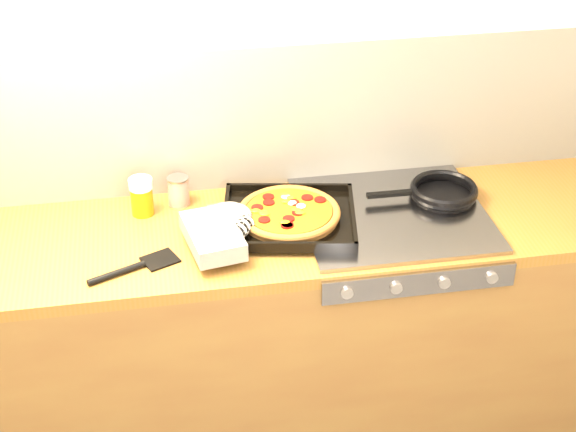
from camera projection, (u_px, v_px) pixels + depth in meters
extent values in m
plane|color=#EDE3C7|center=(241.00, 90.00, 2.87)|extent=(3.20, 0.00, 3.20)
cube|color=silver|center=(242.00, 119.00, 2.92)|extent=(3.20, 0.02, 0.50)
cube|color=brown|center=(259.00, 343.00, 3.05)|extent=(3.20, 0.60, 0.86)
cube|color=brown|center=(256.00, 234.00, 2.82)|extent=(3.20, 0.60, 0.04)
cube|color=gray|center=(419.00, 282.00, 2.65)|extent=(0.60, 0.03, 0.08)
cylinder|color=#A5A5AA|center=(347.00, 293.00, 2.60)|extent=(0.04, 0.02, 0.04)
cylinder|color=#A5A5AA|center=(396.00, 287.00, 2.62)|extent=(0.04, 0.02, 0.04)
cylinder|color=#A5A5AA|center=(444.00, 282.00, 2.65)|extent=(0.04, 0.02, 0.04)
cylinder|color=#A5A5AA|center=(492.00, 277.00, 2.67)|extent=(0.04, 0.02, 0.04)
cube|color=gray|center=(393.00, 215.00, 2.87)|extent=(0.60, 0.56, 0.02)
cube|color=black|center=(289.00, 220.00, 2.81)|extent=(0.48, 0.43, 0.01)
cube|color=black|center=(289.00, 187.00, 2.96)|extent=(0.42, 0.09, 0.02)
cube|color=black|center=(289.00, 246.00, 2.65)|extent=(0.42, 0.09, 0.02)
cube|color=black|center=(353.00, 215.00, 2.80)|extent=(0.08, 0.36, 0.02)
cube|color=black|center=(225.00, 215.00, 2.80)|extent=(0.08, 0.36, 0.02)
cylinder|color=#9E662E|center=(289.00, 215.00, 2.80)|extent=(0.36, 0.36, 0.02)
torus|color=#9E662E|center=(289.00, 212.00, 2.80)|extent=(0.38, 0.38, 0.03)
cylinder|color=#BE5F17|center=(289.00, 212.00, 2.80)|extent=(0.32, 0.32, 0.01)
cylinder|color=maroon|center=(298.00, 212.00, 2.78)|extent=(0.04, 0.04, 0.01)
cylinder|color=maroon|center=(268.00, 197.00, 2.86)|extent=(0.04, 0.04, 0.01)
cylinder|color=maroon|center=(287.00, 225.00, 2.71)|extent=(0.04, 0.04, 0.01)
cylinder|color=maroon|center=(257.00, 207.00, 2.81)|extent=(0.04, 0.04, 0.01)
cylinder|color=maroon|center=(307.00, 198.00, 2.86)|extent=(0.04, 0.04, 0.01)
cylinder|color=maroon|center=(293.00, 202.00, 2.83)|extent=(0.04, 0.04, 0.01)
cylinder|color=maroon|center=(264.00, 220.00, 2.74)|extent=(0.04, 0.04, 0.01)
cylinder|color=maroon|center=(320.00, 200.00, 2.85)|extent=(0.04, 0.04, 0.01)
cylinder|color=maroon|center=(288.00, 225.00, 2.72)|extent=(0.04, 0.04, 0.01)
cylinder|color=maroon|center=(289.00, 219.00, 2.75)|extent=(0.04, 0.04, 0.01)
cylinder|color=maroon|center=(269.00, 202.00, 2.83)|extent=(0.04, 0.04, 0.01)
ellipsoid|color=yellow|center=(263.00, 212.00, 2.78)|extent=(0.04, 0.03, 0.01)
ellipsoid|color=yellow|center=(256.00, 211.00, 2.79)|extent=(0.04, 0.03, 0.01)
ellipsoid|color=yellow|center=(286.00, 201.00, 2.84)|extent=(0.04, 0.03, 0.01)
ellipsoid|color=yellow|center=(285.00, 195.00, 2.87)|extent=(0.04, 0.03, 0.01)
ellipsoid|color=yellow|center=(285.00, 222.00, 2.73)|extent=(0.04, 0.03, 0.01)
ellipsoid|color=yellow|center=(300.00, 213.00, 2.78)|extent=(0.04, 0.03, 0.01)
ellipsoid|color=yellow|center=(296.00, 210.00, 2.79)|extent=(0.04, 0.03, 0.01)
ellipsoid|color=yellow|center=(264.00, 214.00, 2.77)|extent=(0.04, 0.03, 0.01)
ellipsoid|color=yellow|center=(291.00, 198.00, 2.86)|extent=(0.04, 0.03, 0.01)
ellipsoid|color=silver|center=(286.00, 197.00, 2.86)|extent=(0.04, 0.04, 0.01)
ellipsoid|color=silver|center=(292.00, 203.00, 2.83)|extent=(0.04, 0.04, 0.01)
ellipsoid|color=silver|center=(301.00, 206.00, 2.81)|extent=(0.04, 0.04, 0.01)
cube|color=black|center=(213.00, 236.00, 2.67)|extent=(0.19, 0.27, 0.06)
ellipsoid|color=black|center=(229.00, 216.00, 2.76)|extent=(0.17, 0.17, 0.06)
cylinder|color=black|center=(239.00, 230.00, 2.69)|extent=(0.10, 0.12, 0.05)
cylinder|color=black|center=(443.00, 196.00, 2.95)|extent=(0.21, 0.21, 0.01)
torus|color=black|center=(444.00, 190.00, 2.93)|extent=(0.23, 0.23, 0.02)
cube|color=black|center=(391.00, 194.00, 2.91)|extent=(0.16, 0.02, 0.01)
cylinder|color=maroon|center=(178.00, 191.00, 2.91)|extent=(0.08, 0.08, 0.09)
cylinder|color=#B2B2B7|center=(177.00, 178.00, 2.88)|extent=(0.08, 0.08, 0.01)
cylinder|color=#B2B2B7|center=(179.00, 203.00, 2.94)|extent=(0.08, 0.08, 0.01)
cylinder|color=#C8750B|center=(142.00, 201.00, 2.86)|extent=(0.09, 0.09, 0.10)
cylinder|color=silver|center=(140.00, 184.00, 2.83)|extent=(0.09, 0.09, 0.03)
cylinder|color=#9B6A42|center=(244.00, 200.00, 2.94)|extent=(0.26, 0.06, 0.02)
ellipsoid|color=#9B6A42|center=(284.00, 193.00, 2.98)|extent=(0.06, 0.04, 0.02)
cube|color=black|center=(160.00, 260.00, 2.65)|extent=(0.13, 0.12, 0.01)
cylinder|color=black|center=(117.00, 273.00, 2.58)|extent=(0.17, 0.09, 0.02)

